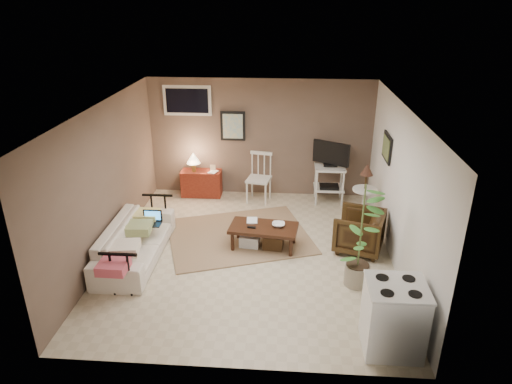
# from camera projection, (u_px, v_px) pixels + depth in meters

# --- Properties ---
(floor) EXTENTS (5.00, 5.00, 0.00)m
(floor) POSITION_uv_depth(u_px,v_px,m) (250.00, 253.00, 7.43)
(floor) COLOR #C1B293
(floor) RESTS_ON ground
(art_back) EXTENTS (0.50, 0.03, 0.60)m
(art_back) POSITION_uv_depth(u_px,v_px,m) (233.00, 126.00, 9.16)
(art_back) COLOR black
(art_right) EXTENTS (0.03, 0.60, 0.45)m
(art_right) POSITION_uv_depth(u_px,v_px,m) (387.00, 147.00, 7.64)
(art_right) COLOR black
(window) EXTENTS (0.96, 0.03, 0.60)m
(window) POSITION_uv_depth(u_px,v_px,m) (187.00, 101.00, 9.02)
(window) COLOR silver
(rug) EXTENTS (2.83, 2.53, 0.02)m
(rug) POSITION_uv_depth(u_px,v_px,m) (239.00, 236.00, 7.94)
(rug) COLOR #987258
(rug) RESTS_ON floor
(coffee_table) EXTENTS (1.16, 0.70, 0.42)m
(coffee_table) POSITION_uv_depth(u_px,v_px,m) (263.00, 235.00, 7.51)
(coffee_table) COLOR black
(coffee_table) RESTS_ON floor
(sofa) EXTENTS (0.59, 2.02, 0.79)m
(sofa) POSITION_uv_depth(u_px,v_px,m) (134.00, 236.00, 7.15)
(sofa) COLOR white
(sofa) RESTS_ON floor
(sofa_pillows) EXTENTS (0.39, 1.92, 0.14)m
(sofa_pillows) POSITION_uv_depth(u_px,v_px,m) (132.00, 238.00, 6.90)
(sofa_pillows) COLOR beige
(sofa_pillows) RESTS_ON sofa
(sofa_end_rails) EXTENTS (0.54, 2.02, 0.68)m
(sofa_end_rails) POSITION_uv_depth(u_px,v_px,m) (142.00, 239.00, 7.16)
(sofa_end_rails) COLOR black
(sofa_end_rails) RESTS_ON floor
(laptop) EXTENTS (0.31, 0.23, 0.21)m
(laptop) POSITION_uv_depth(u_px,v_px,m) (152.00, 220.00, 7.41)
(laptop) COLOR black
(laptop) RESTS_ON sofa
(red_console) EXTENTS (0.82, 0.36, 0.94)m
(red_console) POSITION_uv_depth(u_px,v_px,m) (201.00, 181.00, 9.46)
(red_console) COLOR maroon
(red_console) RESTS_ON floor
(spindle_chair) EXTENTS (0.52, 0.52, 0.99)m
(spindle_chair) POSITION_uv_depth(u_px,v_px,m) (259.00, 179.00, 9.17)
(spindle_chair) COLOR silver
(spindle_chair) RESTS_ON floor
(tv_stand) EXTENTS (0.69, 0.48, 1.26)m
(tv_stand) POSITION_uv_depth(u_px,v_px,m) (330.00, 171.00, 9.03)
(tv_stand) COLOR silver
(tv_stand) RESTS_ON floor
(side_table) EXTENTS (0.44, 0.44, 1.17)m
(side_table) POSITION_uv_depth(u_px,v_px,m) (365.00, 188.00, 8.08)
(side_table) COLOR silver
(side_table) RESTS_ON floor
(armchair) EXTENTS (0.87, 0.91, 0.75)m
(armchair) POSITION_uv_depth(u_px,v_px,m) (359.00, 229.00, 7.39)
(armchair) COLOR #33220E
(armchair) RESTS_ON floor
(potted_plant) EXTENTS (0.40, 0.40, 1.59)m
(potted_plant) POSITION_uv_depth(u_px,v_px,m) (361.00, 232.00, 6.30)
(potted_plant) COLOR gray
(potted_plant) RESTS_ON floor
(stove) EXTENTS (0.67, 0.63, 0.88)m
(stove) POSITION_uv_depth(u_px,v_px,m) (394.00, 317.00, 5.27)
(stove) COLOR white
(stove) RESTS_ON floor
(bowl) EXTENTS (0.21, 0.06, 0.21)m
(bowl) POSITION_uv_depth(u_px,v_px,m) (279.00, 220.00, 7.41)
(bowl) COLOR black
(bowl) RESTS_ON coffee_table
(book_table) EXTENTS (0.18, 0.03, 0.24)m
(book_table) POSITION_uv_depth(u_px,v_px,m) (247.00, 214.00, 7.57)
(book_table) COLOR black
(book_table) RESTS_ON coffee_table
(book_console) EXTENTS (0.15, 0.08, 0.21)m
(book_console) POSITION_uv_depth(u_px,v_px,m) (210.00, 167.00, 9.29)
(book_console) COLOR black
(book_console) RESTS_ON red_console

